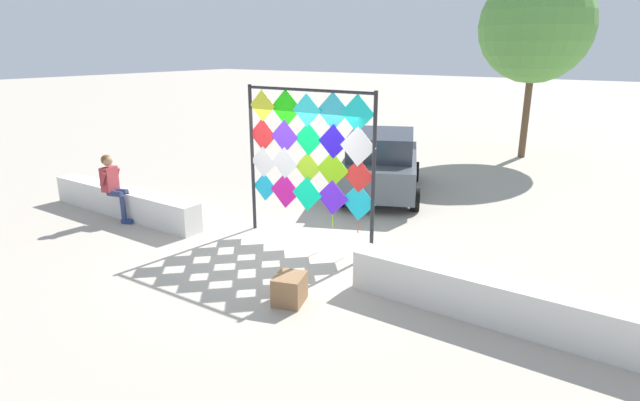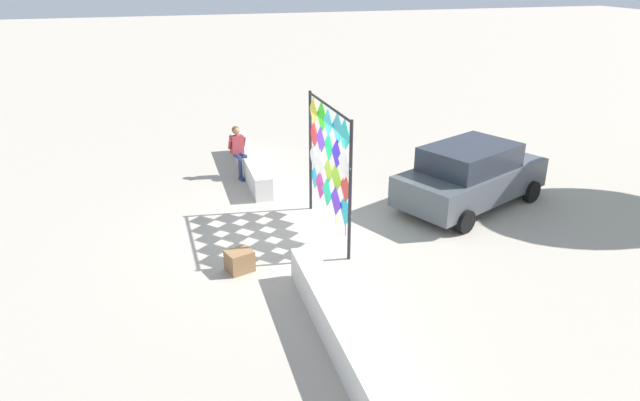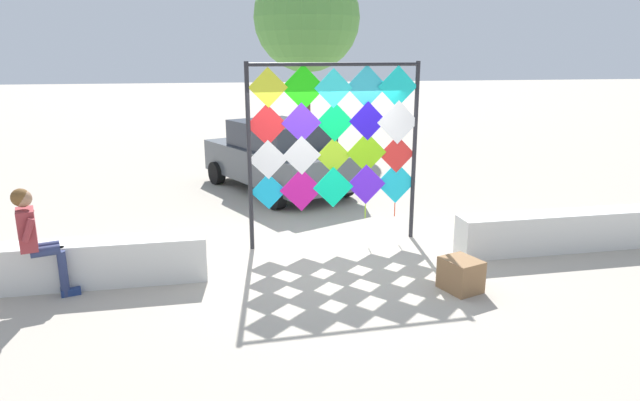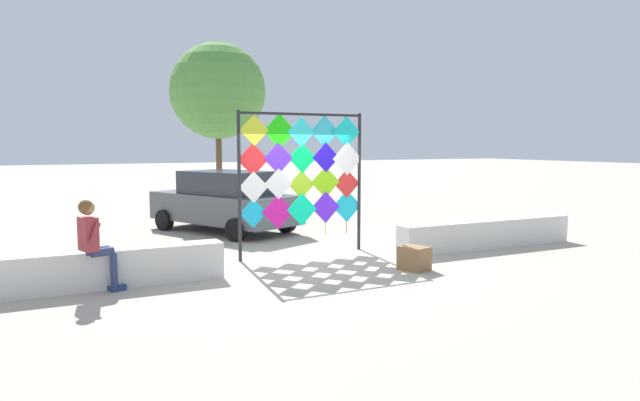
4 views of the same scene
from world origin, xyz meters
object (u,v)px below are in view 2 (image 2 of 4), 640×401
kite_display_rack (329,158)px  cardboard_box_large (240,261)px  seated_vendor (238,148)px  parked_car (471,175)px

kite_display_rack → cardboard_box_large: size_ratio=5.98×
seated_vendor → parked_car: 6.41m
kite_display_rack → cardboard_box_large: bearing=-61.3°
kite_display_rack → parked_car: size_ratio=0.66×
seated_vendor → parked_car: bearing=54.7°
kite_display_rack → cardboard_box_large: kite_display_rack is taller
seated_vendor → cardboard_box_large: 5.50m
kite_display_rack → parked_car: (-0.48, 3.85, -0.96)m
parked_car → kite_display_rack: bearing=-82.8°
seated_vendor → cardboard_box_large: seated_vendor is taller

